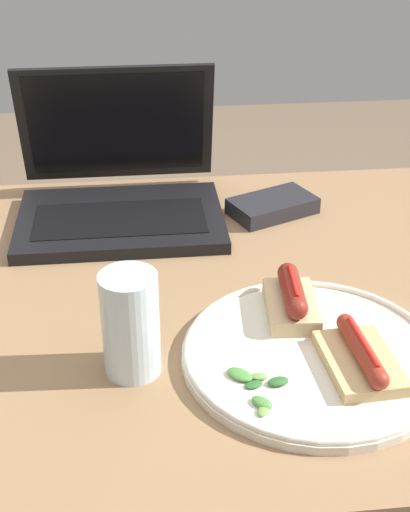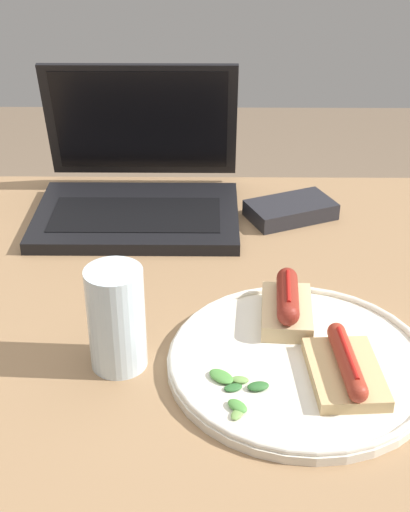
{
  "view_description": "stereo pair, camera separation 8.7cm",
  "coord_description": "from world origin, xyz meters",
  "px_view_note": "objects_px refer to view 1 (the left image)",
  "views": [
    {
      "loc": [
        -0.04,
        -0.76,
        1.24
      ],
      "look_at": [
        0.04,
        -0.01,
        0.81
      ],
      "focal_mm": 50.0,
      "sensor_mm": 36.0,
      "label": 1
    },
    {
      "loc": [
        0.05,
        -0.77,
        1.24
      ],
      "look_at": [
        0.04,
        -0.01,
        0.81
      ],
      "focal_mm": 50.0,
      "sensor_mm": 36.0,
      "label": 2
    }
  ],
  "objects_px": {
    "plate": "(312,354)",
    "drinking_glass": "(131,324)",
    "laptop": "(119,191)",
    "external_drive": "(273,206)"
  },
  "relations": [
    {
      "from": "laptop",
      "to": "external_drive",
      "type": "bearing_deg",
      "value": -4.63
    },
    {
      "from": "laptop",
      "to": "external_drive",
      "type": "relative_size",
      "value": 2.07
    },
    {
      "from": "laptop",
      "to": "drinking_glass",
      "type": "relative_size",
      "value": 2.56
    },
    {
      "from": "laptop",
      "to": "drinking_glass",
      "type": "distance_m",
      "value": 0.38
    },
    {
      "from": "laptop",
      "to": "drinking_glass",
      "type": "xyz_separation_m",
      "value": [
        0.01,
        -0.38,
        0.02
      ]
    },
    {
      "from": "plate",
      "to": "laptop",
      "type": "bearing_deg",
      "value": 118.74
    },
    {
      "from": "plate",
      "to": "drinking_glass",
      "type": "xyz_separation_m",
      "value": [
        -0.2,
        0.01,
        0.05
      ]
    },
    {
      "from": "laptop",
      "to": "plate",
      "type": "height_order",
      "value": "laptop"
    },
    {
      "from": "external_drive",
      "to": "plate",
      "type": "bearing_deg",
      "value": -117.43
    },
    {
      "from": "plate",
      "to": "drinking_glass",
      "type": "distance_m",
      "value": 0.2
    }
  ]
}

